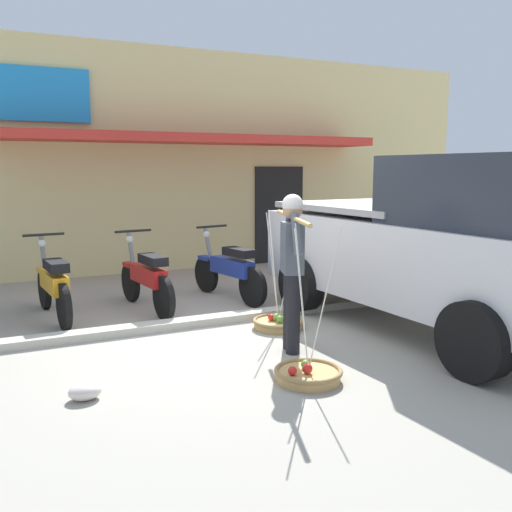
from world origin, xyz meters
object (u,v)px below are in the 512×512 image
(fruit_basket_left_side, at_px, (308,373))
(motorcycle_second_in_row, at_px, (53,285))
(fruit_vendor, at_px, (292,262))
(fruit_basket_right_side, at_px, (278,322))
(motorcycle_third_in_row, at_px, (147,278))
(plastic_litter_bag, at_px, (85,392))
(motorcycle_end_of_row, at_px, (229,270))
(parked_truck, at_px, (442,247))

(fruit_basket_left_side, distance_m, motorcycle_second_in_row, 3.82)
(fruit_vendor, bearing_deg, fruit_basket_right_side, 71.61)
(fruit_vendor, relative_size, motorcycle_second_in_row, 0.93)
(motorcycle_second_in_row, height_order, motorcycle_third_in_row, same)
(motorcycle_third_in_row, bearing_deg, plastic_litter_bag, -114.42)
(fruit_vendor, bearing_deg, motorcycle_end_of_row, 82.60)
(fruit_basket_left_side, bearing_deg, motorcycle_second_in_row, 120.02)
(motorcycle_second_in_row, bearing_deg, plastic_litter_bag, -90.87)
(parked_truck, bearing_deg, plastic_litter_bag, -176.13)
(fruit_basket_right_side, bearing_deg, fruit_basket_left_side, -108.51)
(parked_truck, bearing_deg, fruit_basket_right_side, 151.79)
(fruit_vendor, height_order, plastic_litter_bag, fruit_vendor)
(motorcycle_second_in_row, bearing_deg, fruit_basket_right_side, -33.65)
(fruit_basket_right_side, relative_size, plastic_litter_bag, 5.18)
(fruit_vendor, distance_m, plastic_litter_bag, 2.43)
(parked_truck, bearing_deg, motorcycle_second_in_row, 148.51)
(motorcycle_end_of_row, relative_size, parked_truck, 0.37)
(fruit_basket_left_side, xyz_separation_m, plastic_litter_bag, (-1.94, 0.45, -0.00))
(motorcycle_second_in_row, distance_m, parked_truck, 4.93)
(parked_truck, xyz_separation_m, plastic_litter_bag, (-4.22, -0.29, -0.96))
(fruit_basket_left_side, height_order, plastic_litter_bag, fruit_basket_left_side)
(motorcycle_second_in_row, xyz_separation_m, parked_truck, (4.17, -2.56, 0.58))
(motorcycle_second_in_row, distance_m, motorcycle_third_in_row, 1.22)
(fruit_basket_right_side, relative_size, motorcycle_second_in_row, 0.80)
(fruit_basket_left_side, xyz_separation_m, motorcycle_end_of_row, (0.61, 3.34, 0.38))
(parked_truck, bearing_deg, motorcycle_end_of_row, 122.64)
(parked_truck, bearing_deg, motorcycle_third_in_row, 139.88)
(motorcycle_third_in_row, bearing_deg, motorcycle_end_of_row, 4.93)
(fruit_basket_left_side, bearing_deg, fruit_basket_right_side, 71.49)
(fruit_basket_left_side, height_order, motorcycle_end_of_row, fruit_basket_left_side)
(fruit_basket_left_side, bearing_deg, fruit_vendor, 71.37)
(motorcycle_end_of_row, bearing_deg, motorcycle_third_in_row, -175.07)
(plastic_litter_bag, bearing_deg, motorcycle_third_in_row, 65.58)
(fruit_vendor, distance_m, motorcycle_end_of_row, 2.58)
(plastic_litter_bag, bearing_deg, fruit_basket_left_side, -13.01)
(fruit_basket_right_side, distance_m, plastic_litter_bag, 2.77)
(fruit_basket_left_side, relative_size, motorcycle_second_in_row, 0.80)
(fruit_vendor, bearing_deg, plastic_litter_bag, -170.34)
(fruit_vendor, relative_size, parked_truck, 0.35)
(parked_truck, bearing_deg, fruit_basket_left_side, -162.08)
(motorcycle_third_in_row, distance_m, motorcycle_end_of_row, 1.29)
(fruit_basket_left_side, relative_size, motorcycle_third_in_row, 0.80)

